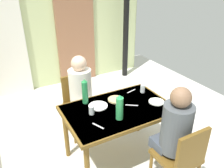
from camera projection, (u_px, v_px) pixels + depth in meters
The scene contains 19 objects.
ground_plane at pixel (84, 155), 2.97m from camera, with size 6.01×6.01×0.00m, color silver.
wall_back at pixel (32, 20), 4.19m from camera, with size 4.60×0.10×2.73m, color #C1CD92.
door_wooden at pixel (76, 35), 4.64m from camera, with size 0.80×0.05×2.00m, color #926043.
stove_pipe_column at pixel (126, 15), 4.71m from camera, with size 0.12×0.12×2.73m, color black.
dining_table at pixel (118, 114), 2.66m from camera, with size 1.24×0.81×0.74m.
chair_near_diner at pixel (181, 157), 2.25m from camera, with size 0.40×0.40×0.87m.
chair_far_diner at pixel (78, 102), 3.23m from camera, with size 0.40×0.40×0.87m.
person_near_diner at pixel (175, 127), 2.24m from camera, with size 0.30×0.37×0.77m.
person_far_diner at pixel (81, 88), 3.00m from camera, with size 0.30×0.37×0.77m.
water_bottle_green_near at pixel (85, 92), 2.67m from camera, with size 0.07×0.07×0.31m.
water_bottle_green_far at pixel (120, 108), 2.38m from camera, with size 0.08×0.08×0.29m.
dinner_plate_near_left at pixel (156, 102), 2.74m from camera, with size 0.19×0.19×0.01m, color white.
dinner_plate_near_right at pixel (98, 106), 2.66m from camera, with size 0.23×0.23×0.01m, color white.
drinking_glass_by_near_diner at pixel (143, 89), 2.95m from camera, with size 0.06×0.06×0.11m, color silver.
drinking_glass_by_far_diner at pixel (91, 110), 2.49m from camera, with size 0.06×0.06×0.10m, color silver.
bread_plate_sliced at pixel (116, 100), 2.78m from camera, with size 0.19×0.19×0.02m, color #DBB77A.
cutlery_knife_near at pixel (98, 126), 2.31m from camera, with size 0.15×0.02×0.00m, color silver.
cutlery_fork_near at pixel (131, 91), 3.00m from camera, with size 0.15×0.02×0.00m, color silver.
cutlery_knife_far at pixel (132, 105), 2.68m from camera, with size 0.15×0.02×0.00m, color silver.
Camera 1 is at (-0.77, -2.16, 2.14)m, focal length 36.29 mm.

